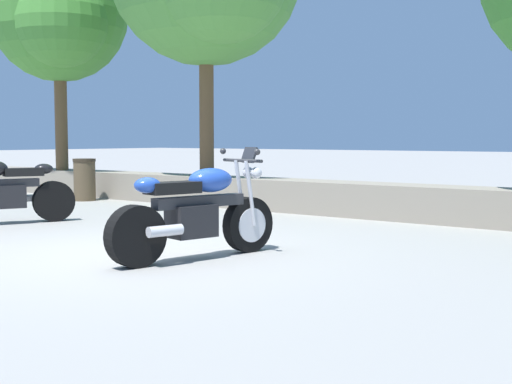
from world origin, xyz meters
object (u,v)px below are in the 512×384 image
object	(u,v)px
trash_bin	(85,180)
leafy_tree_far_left	(59,15)
motorcycle_black_near_left	(2,192)
motorcycle_blue_centre	(197,213)

from	to	relation	value
trash_bin	leafy_tree_far_left	bearing A→B (deg)	157.89
motorcycle_black_near_left	trash_bin	distance (m)	3.88
leafy_tree_far_left	trash_bin	world-z (taller)	leafy_tree_far_left
motorcycle_black_near_left	leafy_tree_far_left	world-z (taller)	leafy_tree_far_left
motorcycle_black_near_left	trash_bin	world-z (taller)	motorcycle_black_near_left
motorcycle_black_near_left	motorcycle_blue_centre	distance (m)	4.31
motorcycle_blue_centre	leafy_tree_far_left	size ratio (longest dim) A/B	0.40
motorcycle_blue_centre	leafy_tree_far_left	distance (m)	9.71
motorcycle_blue_centre	trash_bin	bearing A→B (deg)	150.23
motorcycle_blue_centre	leafy_tree_far_left	bearing A→B (deg)	151.63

